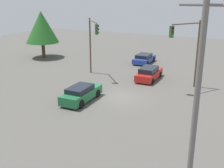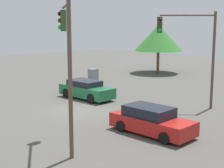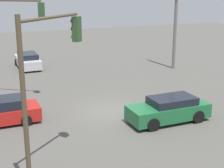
{
  "view_description": "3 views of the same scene",
  "coord_description": "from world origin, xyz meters",
  "px_view_note": "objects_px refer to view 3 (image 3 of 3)",
  "views": [
    {
      "loc": [
        9.97,
        -22.12,
        9.23
      ],
      "look_at": [
        -0.54,
        -0.37,
        1.32
      ],
      "focal_mm": 45.0,
      "sensor_mm": 36.0,
      "label": 1
    },
    {
      "loc": [
        14.52,
        17.07,
        5.68
      ],
      "look_at": [
        -1.49,
        1.57,
        1.76
      ],
      "focal_mm": 55.0,
      "sensor_mm": 36.0,
      "label": 2
    },
    {
      "loc": [
        -17.97,
        7.69,
        7.37
      ],
      "look_at": [
        -0.67,
        0.32,
        1.95
      ],
      "focal_mm": 55.0,
      "sensor_mm": 36.0,
      "label": 3
    }
  ],
  "objects_px": {
    "sedan_silver": "(28,61)",
    "traffic_signal_main": "(12,31)",
    "traffic_signal_cross": "(47,67)",
    "sedan_green": "(169,109)"
  },
  "relations": [
    {
      "from": "sedan_silver",
      "to": "traffic_signal_main",
      "type": "xyz_separation_m",
      "value": [
        -8.77,
        2.27,
        3.89
      ]
    },
    {
      "from": "traffic_signal_cross",
      "to": "traffic_signal_main",
      "type": "bearing_deg",
      "value": 48.39
    },
    {
      "from": "sedan_green",
      "to": "traffic_signal_main",
      "type": "relative_size",
      "value": 0.69
    },
    {
      "from": "sedan_green",
      "to": "traffic_signal_cross",
      "type": "relative_size",
      "value": 0.71
    },
    {
      "from": "sedan_silver",
      "to": "traffic_signal_cross",
      "type": "bearing_deg",
      "value": -96.92
    },
    {
      "from": "sedan_green",
      "to": "traffic_signal_main",
      "type": "distance_m",
      "value": 11.18
    },
    {
      "from": "sedan_silver",
      "to": "traffic_signal_cross",
      "type": "xyz_separation_m",
      "value": [
        -19.23,
        2.34,
        3.75
      ]
    },
    {
      "from": "sedan_green",
      "to": "sedan_silver",
      "type": "xyz_separation_m",
      "value": [
        16.34,
        4.99,
        -0.02
      ]
    },
    {
      "from": "sedan_silver",
      "to": "traffic_signal_cross",
      "type": "distance_m",
      "value": 19.73
    },
    {
      "from": "traffic_signal_cross",
      "to": "sedan_green",
      "type": "bearing_deg",
      "value": -19.75
    }
  ]
}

